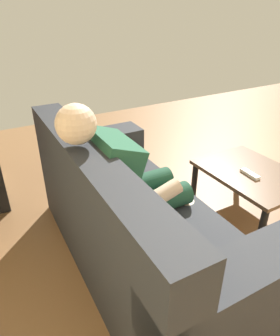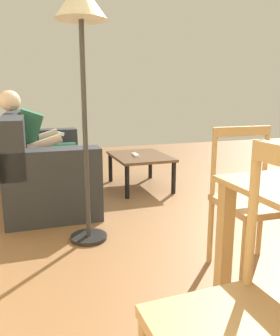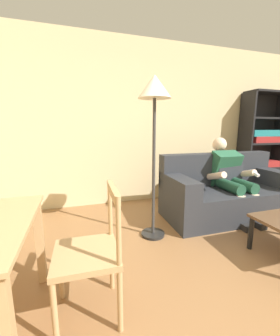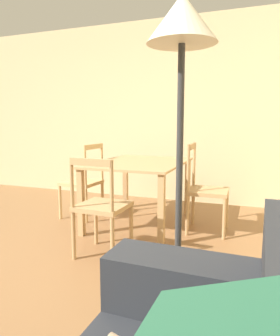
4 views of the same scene
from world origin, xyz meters
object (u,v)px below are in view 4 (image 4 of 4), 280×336
at_px(dining_table, 140,171).
at_px(dining_chair_facing_couch, 101,207).
at_px(dining_chair_by_doorway, 83,182).
at_px(dining_chair_near_wall, 205,190).
at_px(floor_lamp, 182,53).

height_order(dining_table, dining_chair_facing_couch, dining_chair_facing_couch).
relative_size(dining_table, dining_chair_by_doorway, 1.38).
bearing_deg(dining_chair_near_wall, floor_lamp, 4.05).
relative_size(dining_chair_near_wall, dining_chair_by_doorway, 1.04).
bearing_deg(floor_lamp, dining_chair_near_wall, -175.95).
relative_size(dining_chair_near_wall, floor_lamp, 0.53).
relative_size(dining_chair_facing_couch, dining_chair_by_doorway, 0.97).
bearing_deg(dining_chair_facing_couch, dining_table, 179.94).
xyz_separation_m(dining_chair_by_doorway, floor_lamp, (1.75, 1.64, 1.09)).
bearing_deg(dining_chair_by_doorway, floor_lamp, 43.10).
relative_size(dining_table, dining_chair_near_wall, 1.33).
distance_m(dining_chair_facing_couch, dining_chair_by_doorway, 1.23).
bearing_deg(dining_chair_by_doorway, dining_chair_facing_couch, 37.95).
distance_m(dining_chair_near_wall, dining_chair_facing_couch, 1.23).
bearing_deg(dining_table, floor_lamp, 26.68).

